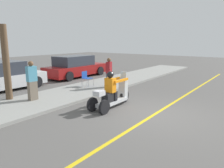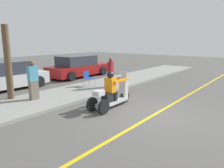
{
  "view_description": "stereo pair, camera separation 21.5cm",
  "coord_description": "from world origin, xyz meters",
  "px_view_note": "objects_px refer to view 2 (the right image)",
  "views": [
    {
      "loc": [
        -6.93,
        -3.17,
        2.61
      ],
      "look_at": [
        -0.21,
        1.75,
        0.94
      ],
      "focal_mm": 35.0,
      "sensor_mm": 36.0,
      "label": 1
    },
    {
      "loc": [
        -6.8,
        -3.34,
        2.61
      ],
      "look_at": [
        -0.21,
        1.75,
        0.94
      ],
      "focal_mm": 35.0,
      "sensor_mm": 36.0,
      "label": 2
    }
  ],
  "objects_px": {
    "parked_car_lot_center": "(79,67)",
    "spectator_mid_group": "(33,81)",
    "spectator_far_back": "(111,73)",
    "tree_trunk": "(8,62)",
    "motorcycle_trike": "(112,94)",
    "folding_chair_set_back": "(88,77)",
    "parked_car_lot_far": "(5,76)"
  },
  "relations": [
    {
      "from": "motorcycle_trike",
      "to": "spectator_mid_group",
      "type": "height_order",
      "value": "spectator_mid_group"
    },
    {
      "from": "spectator_mid_group",
      "to": "parked_car_lot_far",
      "type": "height_order",
      "value": "spectator_mid_group"
    },
    {
      "from": "motorcycle_trike",
      "to": "tree_trunk",
      "type": "bearing_deg",
      "value": 116.1
    },
    {
      "from": "spectator_far_back",
      "to": "folding_chair_set_back",
      "type": "height_order",
      "value": "spectator_far_back"
    },
    {
      "from": "motorcycle_trike",
      "to": "spectator_far_back",
      "type": "height_order",
      "value": "spectator_far_back"
    },
    {
      "from": "spectator_far_back",
      "to": "spectator_mid_group",
      "type": "xyz_separation_m",
      "value": [
        -3.99,
        1.04,
        0.04
      ]
    },
    {
      "from": "spectator_far_back",
      "to": "folding_chair_set_back",
      "type": "bearing_deg",
      "value": 117.05
    },
    {
      "from": "spectator_far_back",
      "to": "parked_car_lot_center",
      "type": "bearing_deg",
      "value": 67.17
    },
    {
      "from": "parked_car_lot_center",
      "to": "spectator_mid_group",
      "type": "bearing_deg",
      "value": -150.14
    },
    {
      "from": "spectator_mid_group",
      "to": "folding_chair_set_back",
      "type": "relative_size",
      "value": 2.01
    },
    {
      "from": "spectator_far_back",
      "to": "parked_car_lot_far",
      "type": "height_order",
      "value": "spectator_far_back"
    },
    {
      "from": "parked_car_lot_far",
      "to": "parked_car_lot_center",
      "type": "bearing_deg",
      "value": -0.47
    },
    {
      "from": "folding_chair_set_back",
      "to": "tree_trunk",
      "type": "height_order",
      "value": "tree_trunk"
    },
    {
      "from": "tree_trunk",
      "to": "folding_chair_set_back",
      "type": "bearing_deg",
      "value": -12.23
    },
    {
      "from": "spectator_mid_group",
      "to": "tree_trunk",
      "type": "distance_m",
      "value": 1.33
    },
    {
      "from": "tree_trunk",
      "to": "spectator_mid_group",
      "type": "bearing_deg",
      "value": -60.84
    },
    {
      "from": "motorcycle_trike",
      "to": "folding_chair_set_back",
      "type": "height_order",
      "value": "motorcycle_trike"
    },
    {
      "from": "motorcycle_trike",
      "to": "parked_car_lot_far",
      "type": "relative_size",
      "value": 0.54
    },
    {
      "from": "tree_trunk",
      "to": "parked_car_lot_far",
      "type": "bearing_deg",
      "value": 67.55
    },
    {
      "from": "spectator_mid_group",
      "to": "parked_car_lot_center",
      "type": "distance_m",
      "value": 6.73
    },
    {
      "from": "folding_chair_set_back",
      "to": "tree_trunk",
      "type": "xyz_separation_m",
      "value": [
        -3.94,
        0.85,
        1.06
      ]
    },
    {
      "from": "parked_car_lot_center",
      "to": "parked_car_lot_far",
      "type": "bearing_deg",
      "value": 179.53
    },
    {
      "from": "spectator_mid_group",
      "to": "tree_trunk",
      "type": "relative_size",
      "value": 0.53
    },
    {
      "from": "spectator_far_back",
      "to": "parked_car_lot_center",
      "type": "xyz_separation_m",
      "value": [
        1.85,
        4.39,
        -0.16
      ]
    },
    {
      "from": "folding_chair_set_back",
      "to": "parked_car_lot_center",
      "type": "distance_m",
      "value": 4.06
    },
    {
      "from": "motorcycle_trike",
      "to": "parked_car_lot_far",
      "type": "height_order",
      "value": "parked_car_lot_far"
    },
    {
      "from": "spectator_far_back",
      "to": "folding_chair_set_back",
      "type": "distance_m",
      "value": 1.29
    },
    {
      "from": "motorcycle_trike",
      "to": "folding_chair_set_back",
      "type": "bearing_deg",
      "value": 58.46
    },
    {
      "from": "motorcycle_trike",
      "to": "folding_chair_set_back",
      "type": "distance_m",
      "value": 3.75
    },
    {
      "from": "spectator_far_back",
      "to": "motorcycle_trike",
      "type": "bearing_deg",
      "value": -140.88
    },
    {
      "from": "folding_chair_set_back",
      "to": "tree_trunk",
      "type": "distance_m",
      "value": 4.17
    },
    {
      "from": "motorcycle_trike",
      "to": "folding_chair_set_back",
      "type": "xyz_separation_m",
      "value": [
        1.96,
        3.19,
        0.1
      ]
    }
  ]
}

